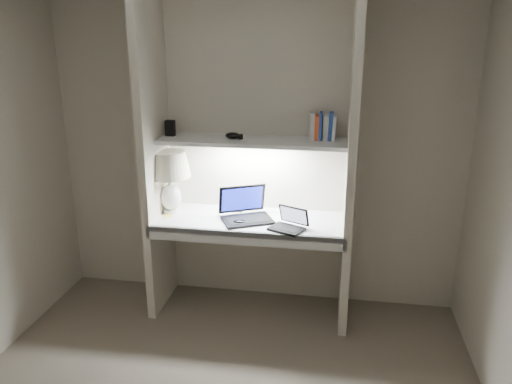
% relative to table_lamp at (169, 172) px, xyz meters
% --- Properties ---
extents(back_wall, '(3.20, 0.01, 2.50)m').
position_rel_table_lamp_xyz_m(back_wall, '(0.64, 0.22, 0.15)').
color(back_wall, beige).
rests_on(back_wall, floor).
extents(alcove_panel_left, '(0.06, 0.55, 2.50)m').
position_rel_table_lamp_xyz_m(alcove_panel_left, '(-0.09, -0.05, 0.15)').
color(alcove_panel_left, beige).
rests_on(alcove_panel_left, floor).
extents(alcove_panel_right, '(0.06, 0.55, 2.50)m').
position_rel_table_lamp_xyz_m(alcove_panel_right, '(1.37, -0.05, 0.15)').
color(alcove_panel_right, beige).
rests_on(alcove_panel_right, floor).
extents(desk, '(1.40, 0.55, 0.04)m').
position_rel_table_lamp_xyz_m(desk, '(0.64, -0.05, -0.35)').
color(desk, white).
rests_on(desk, alcove_panel_left).
extents(desk_apron, '(1.46, 0.03, 0.10)m').
position_rel_table_lamp_xyz_m(desk_apron, '(0.64, -0.31, -0.38)').
color(desk_apron, silver).
rests_on(desk_apron, desk).
extents(shelf, '(1.40, 0.36, 0.03)m').
position_rel_table_lamp_xyz_m(shelf, '(0.64, 0.04, 0.25)').
color(shelf, silver).
rests_on(shelf, back_wall).
extents(strip_light, '(0.60, 0.04, 0.02)m').
position_rel_table_lamp_xyz_m(strip_light, '(0.64, 0.04, 0.23)').
color(strip_light, white).
rests_on(strip_light, shelf).
extents(table_lamp, '(0.33, 0.33, 0.49)m').
position_rel_table_lamp_xyz_m(table_lamp, '(0.00, 0.00, 0.00)').
color(table_lamp, white).
rests_on(table_lamp, desk).
extents(laptop_main, '(0.46, 0.44, 0.24)m').
position_rel_table_lamp_xyz_m(laptop_main, '(0.61, -0.06, -0.27)').
color(laptop_main, black).
rests_on(laptop_main, desk).
extents(laptop_netbook, '(0.30, 0.29, 0.15)m').
position_rel_table_lamp_xyz_m(laptop_netbook, '(0.95, -0.21, -0.29)').
color(laptop_netbook, black).
rests_on(laptop_netbook, desk).
extents(speaker, '(0.09, 0.07, 0.13)m').
position_rel_table_lamp_xyz_m(speaker, '(0.51, 0.10, -0.26)').
color(speaker, silver).
rests_on(speaker, desk).
extents(mouse, '(0.10, 0.07, 0.03)m').
position_rel_table_lamp_xyz_m(mouse, '(0.58, -0.18, -0.31)').
color(mouse, black).
rests_on(mouse, desk).
extents(cable_coil, '(0.13, 0.13, 0.01)m').
position_rel_table_lamp_xyz_m(cable_coil, '(0.66, 0.02, -0.32)').
color(cable_coil, black).
rests_on(cable_coil, desk).
extents(sticky_note, '(0.08, 0.08, 0.00)m').
position_rel_table_lamp_xyz_m(sticky_note, '(0.00, -0.10, -0.33)').
color(sticky_note, yellow).
rests_on(sticky_note, desk).
extents(book_row, '(0.19, 0.13, 0.20)m').
position_rel_table_lamp_xyz_m(book_row, '(1.15, 0.12, 0.36)').
color(book_row, white).
rests_on(book_row, shelf).
extents(shelf_box, '(0.07, 0.05, 0.12)m').
position_rel_table_lamp_xyz_m(shelf_box, '(0.00, 0.07, 0.33)').
color(shelf_box, black).
rests_on(shelf_box, shelf).
extents(shelf_gadget, '(0.12, 0.09, 0.05)m').
position_rel_table_lamp_xyz_m(shelf_gadget, '(0.50, 0.03, 0.29)').
color(shelf_gadget, black).
rests_on(shelf_gadget, shelf).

